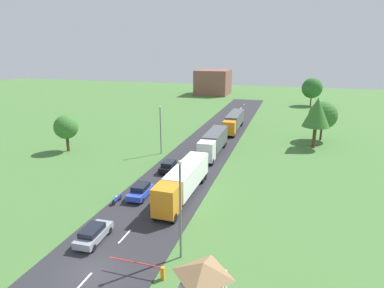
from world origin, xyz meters
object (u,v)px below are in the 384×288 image
(car_second, at_px, (140,191))
(distant_building, at_px, (213,82))
(motorcycle_courier, at_px, (117,199))
(car_third, at_px, (169,166))
(lamppost_second, at_px, (160,127))
(truck_lead, at_px, (183,180))
(tree_pine, at_px, (317,112))
(tree_maple, at_px, (323,115))
(truck_second, at_px, (214,142))
(truck_third, at_px, (234,121))
(tree_oak, at_px, (66,127))
(lamppost_lead, at_px, (180,205))
(tree_birch, at_px, (312,88))
(car_lead, at_px, (93,234))
(barrier_gate, at_px, (153,269))

(car_second, xyz_separation_m, distant_building, (-12.83, 91.19, 3.71))
(motorcycle_courier, bearing_deg, car_second, 46.71)
(car_third, relative_size, lamppost_second, 0.50)
(truck_lead, relative_size, tree_pine, 1.51)
(truck_lead, bearing_deg, tree_maple, 61.18)
(tree_maple, bearing_deg, tree_pine, -105.42)
(truck_second, relative_size, lamppost_second, 1.50)
(truck_second, distance_m, car_third, 10.68)
(truck_third, bearing_deg, tree_oak, -137.05)
(tree_pine, bearing_deg, lamppost_second, -155.73)
(car_third, height_order, lamppost_second, lamppost_second)
(tree_pine, bearing_deg, distant_building, 117.73)
(lamppost_lead, bearing_deg, lamppost_second, 115.31)
(car_third, relative_size, tree_maple, 0.54)
(tree_pine, bearing_deg, truck_lead, -121.40)
(car_second, bearing_deg, tree_oak, 146.43)
(lamppost_lead, relative_size, tree_birch, 1.03)
(lamppost_second, height_order, tree_birch, tree_birch)
(truck_third, xyz_separation_m, lamppost_lead, (3.45, -45.76, 2.73))
(tree_maple, height_order, distant_building, distant_building)
(lamppost_lead, xyz_separation_m, tree_birch, (13.76, 84.21, 0.52))
(truck_third, relative_size, car_second, 3.28)
(truck_lead, relative_size, distant_building, 1.04)
(truck_third, distance_m, tree_oak, 33.82)
(tree_pine, bearing_deg, truck_third, 151.34)
(lamppost_second, height_order, tree_pine, tree_pine)
(truck_lead, distance_m, distant_building, 91.27)
(truck_second, distance_m, car_second, 19.27)
(truck_third, bearing_deg, lamppost_lead, -85.68)
(truck_second, bearing_deg, truck_third, 88.75)
(car_lead, bearing_deg, lamppost_lead, 0.81)
(lamppost_lead, distance_m, tree_oak, 36.21)
(tree_pine, bearing_deg, car_third, -137.64)
(truck_second, height_order, barrier_gate, truck_second)
(truck_third, distance_m, tree_birch, 42.25)
(car_third, xyz_separation_m, tree_maple, (21.96, 24.28, 3.99))
(truck_second, bearing_deg, car_third, -113.39)
(tree_oak, relative_size, tree_pine, 0.70)
(car_third, height_order, tree_maple, tree_maple)
(tree_birch, bearing_deg, distant_building, 154.62)
(tree_birch, bearing_deg, truck_second, -107.46)
(car_second, bearing_deg, tree_pine, 53.21)
(motorcycle_courier, xyz_separation_m, lamppost_second, (-2.06, 18.55, 3.98))
(lamppost_lead, xyz_separation_m, distant_building, (-21.10, 100.75, -0.25))
(tree_maple, bearing_deg, barrier_gate, -108.28)
(motorcycle_courier, height_order, tree_birch, tree_birch)
(lamppost_lead, bearing_deg, tree_birch, 80.72)
(car_lead, bearing_deg, car_third, 89.07)
(car_lead, xyz_separation_m, lamppost_lead, (8.35, 0.12, 3.99))
(tree_pine, distance_m, distant_building, 71.90)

